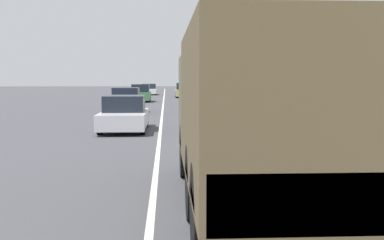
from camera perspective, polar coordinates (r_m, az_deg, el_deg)
ground_plane at (r=35.37m, az=-3.47°, el=1.57°), size 180.00×180.00×0.00m
lane_centre_stripe at (r=35.37m, az=-3.47°, el=1.58°), size 0.12×120.00×0.00m
sidewalk_right at (r=35.62m, az=3.79°, el=1.69°), size 1.80×120.00×0.12m
grass_strip_right at (r=36.41m, az=10.69°, el=1.61°), size 7.00×120.00×0.02m
military_truck at (r=7.82m, az=8.64°, el=1.21°), size 2.59×6.97×2.79m
car_nearest_ahead at (r=19.46m, az=-8.00°, el=0.63°), size 1.78×4.42×1.40m
car_second_ahead at (r=29.43m, az=-7.82°, el=2.19°), size 1.73×4.56×1.53m
car_third_ahead at (r=43.04m, az=-6.12°, el=3.09°), size 1.73×3.93×1.56m
car_fourth_ahead at (r=52.56m, az=-1.02°, el=3.47°), size 1.74×4.72×1.57m
car_farthest_ahead at (r=61.11m, az=-5.12°, el=3.59°), size 1.92×4.36×1.39m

